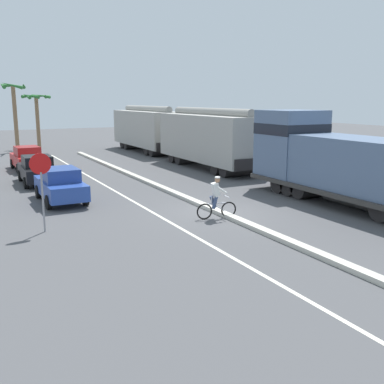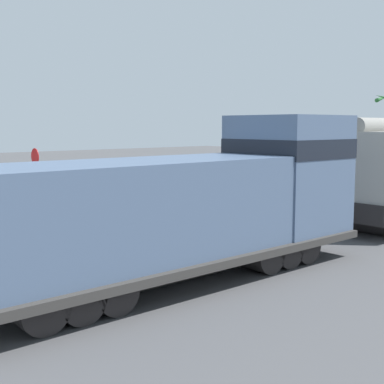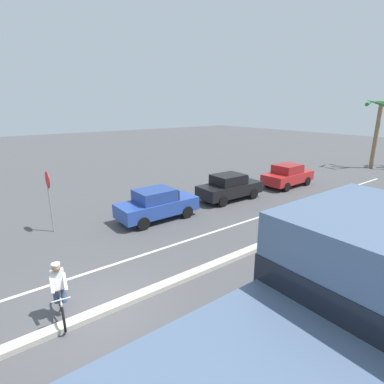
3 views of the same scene
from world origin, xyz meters
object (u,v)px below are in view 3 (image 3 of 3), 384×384
stop_sign (49,190)px  palm_tree_near (378,120)px  parked_car_black (229,187)px  parked_car_red (288,175)px  cyclist (60,292)px  parked_car_blue (157,204)px

stop_sign → palm_tree_near: bearing=85.2°
parked_car_black → stop_sign: bearing=-97.7°
parked_car_red → stop_sign: (-1.59, -15.69, 1.21)m
cyclist → stop_sign: size_ratio=0.60×
stop_sign → parked_car_black: bearing=82.3°
parked_car_red → cyclist: cyclist is taller
parked_car_black → parked_car_red: size_ratio=0.99×
parked_car_red → parked_car_blue: bearing=-90.1°
parked_car_blue → cyclist: (4.94, -6.00, 0.00)m
parked_car_blue → stop_sign: bearing=-108.4°
parked_car_red → palm_tree_near: size_ratio=0.67×
parked_car_red → cyclist: 17.69m
parked_car_blue → cyclist: cyclist is taller
parked_car_blue → parked_car_black: same height
parked_car_blue → palm_tree_near: bearing=88.1°
parked_car_blue → stop_sign: 5.10m
parked_car_blue → parked_car_red: 10.99m
parked_car_red → palm_tree_near: palm_tree_near is taller
parked_car_black → palm_tree_near: 17.93m
parked_car_blue → cyclist: 7.78m
parked_car_red → cyclist: size_ratio=2.48×
parked_car_black → stop_sign: stop_sign is taller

